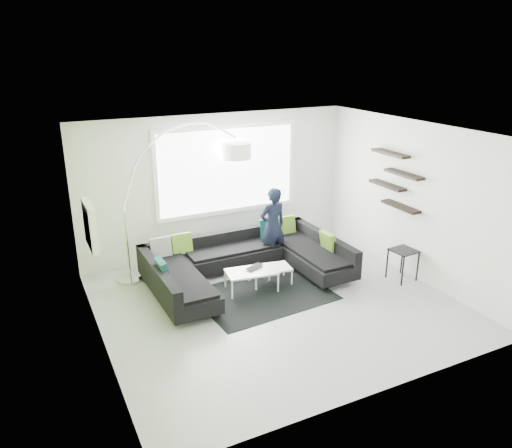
{
  "coord_description": "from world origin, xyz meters",
  "views": [
    {
      "loc": [
        -3.5,
        -6.37,
        3.99
      ],
      "look_at": [
        0.07,
        0.9,
        1.09
      ],
      "focal_mm": 35.0,
      "sensor_mm": 36.0,
      "label": 1
    }
  ],
  "objects_px": {
    "sectional_sofa": "(247,264)",
    "arc_lamp": "(124,208)",
    "coffee_table": "(261,277)",
    "laptop": "(257,268)",
    "person": "(273,226)",
    "side_table": "(402,265)"
  },
  "relations": [
    {
      "from": "person",
      "to": "arc_lamp",
      "type": "bearing_deg",
      "value": -14.8
    },
    {
      "from": "person",
      "to": "laptop",
      "type": "relative_size",
      "value": 3.48
    },
    {
      "from": "sectional_sofa",
      "to": "side_table",
      "type": "height_order",
      "value": "sectional_sofa"
    },
    {
      "from": "sectional_sofa",
      "to": "arc_lamp",
      "type": "height_order",
      "value": "arc_lamp"
    },
    {
      "from": "coffee_table",
      "to": "laptop",
      "type": "height_order",
      "value": "laptop"
    },
    {
      "from": "coffee_table",
      "to": "side_table",
      "type": "bearing_deg",
      "value": -11.83
    },
    {
      "from": "arc_lamp",
      "to": "side_table",
      "type": "bearing_deg",
      "value": -27.61
    },
    {
      "from": "arc_lamp",
      "to": "person",
      "type": "distance_m",
      "value": 2.77
    },
    {
      "from": "sectional_sofa",
      "to": "arc_lamp",
      "type": "distance_m",
      "value": 2.36
    },
    {
      "from": "arc_lamp",
      "to": "coffee_table",
      "type": "bearing_deg",
      "value": -34.22
    },
    {
      "from": "arc_lamp",
      "to": "side_table",
      "type": "distance_m",
      "value": 5.02
    },
    {
      "from": "coffee_table",
      "to": "arc_lamp",
      "type": "distance_m",
      "value": 2.65
    },
    {
      "from": "coffee_table",
      "to": "person",
      "type": "bearing_deg",
      "value": 59.16
    },
    {
      "from": "coffee_table",
      "to": "side_table",
      "type": "height_order",
      "value": "side_table"
    },
    {
      "from": "laptop",
      "to": "coffee_table",
      "type": "bearing_deg",
      "value": -17.75
    },
    {
      "from": "person",
      "to": "laptop",
      "type": "xyz_separation_m",
      "value": [
        -0.75,
        -0.84,
        -0.38
      ]
    },
    {
      "from": "sectional_sofa",
      "to": "person",
      "type": "distance_m",
      "value": 1.03
    },
    {
      "from": "sectional_sofa",
      "to": "side_table",
      "type": "bearing_deg",
      "value": -25.59
    },
    {
      "from": "sectional_sofa",
      "to": "person",
      "type": "height_order",
      "value": "person"
    },
    {
      "from": "sectional_sofa",
      "to": "coffee_table",
      "type": "height_order",
      "value": "sectional_sofa"
    },
    {
      "from": "arc_lamp",
      "to": "person",
      "type": "relative_size",
      "value": 1.8
    },
    {
      "from": "laptop",
      "to": "arc_lamp",
      "type": "bearing_deg",
      "value": 119.18
    }
  ]
}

